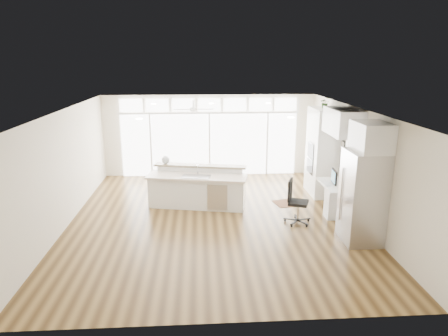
{
  "coord_description": "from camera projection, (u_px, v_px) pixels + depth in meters",
  "views": [
    {
      "loc": [
        -0.34,
        -9.15,
        3.85
      ],
      "look_at": [
        0.28,
        0.6,
        1.15
      ],
      "focal_mm": 32.0,
      "sensor_mm": 36.0,
      "label": 1
    }
  ],
  "objects": [
    {
      "name": "refrigerator",
      "position": [
        363.0,
        197.0,
        8.47
      ],
      "size": [
        0.76,
        0.9,
        2.0
      ],
      "primitive_type": "cube",
      "color": "#BBBBC0",
      "rests_on": "floor"
    },
    {
      "name": "wall_left",
      "position": [
        64.0,
        169.0,
        9.28
      ],
      "size": [
        0.04,
        8.0,
        2.7
      ],
      "primitive_type": "cube",
      "color": "beige",
      "rests_on": "floor"
    },
    {
      "name": "upper_cabinets",
      "position": [
        343.0,
        122.0,
        9.71
      ],
      "size": [
        0.64,
        1.3,
        0.64
      ],
      "primitive_type": "cube",
      "color": "white",
      "rests_on": "wall_right"
    },
    {
      "name": "kitchen_island",
      "position": [
        197.0,
        188.0,
        10.59
      ],
      "size": [
        2.78,
        1.5,
        1.05
      ],
      "primitive_type": "cube",
      "rotation": [
        0.0,
        0.0,
        -0.2
      ],
      "color": "white",
      "rests_on": "floor"
    },
    {
      "name": "rug",
      "position": [
        290.0,
        203.0,
        10.98
      ],
      "size": [
        0.93,
        0.76,
        0.01
      ],
      "primitive_type": "cube",
      "rotation": [
        0.0,
        0.0,
        0.23
      ],
      "color": "#3B1F12",
      "rests_on": "floor"
    },
    {
      "name": "monitor",
      "position": [
        334.0,
        177.0,
        10.07
      ],
      "size": [
        0.13,
        0.48,
        0.39
      ],
      "primitive_type": "cube",
      "rotation": [
        0.0,
        0.0,
        -0.11
      ],
      "color": "black",
      "rests_on": "desk_nook"
    },
    {
      "name": "fishbowl",
      "position": [
        166.0,
        160.0,
        10.93
      ],
      "size": [
        0.26,
        0.26,
        0.22
      ],
      "primitive_type": "sphere",
      "rotation": [
        0.0,
        0.0,
        -0.18
      ],
      "color": "silver",
      "rests_on": "kitchen_island"
    },
    {
      "name": "ceiling",
      "position": [
        214.0,
        110.0,
        9.13
      ],
      "size": [
        7.0,
        8.0,
        0.02
      ],
      "primitive_type": "cube",
      "color": "white",
      "rests_on": "wall_back"
    },
    {
      "name": "recessed_lights",
      "position": [
        213.0,
        110.0,
        9.33
      ],
      "size": [
        3.4,
        3.0,
        0.02
      ],
      "primitive_type": "cube",
      "color": "white",
      "rests_on": "ceiling"
    },
    {
      "name": "transom_row",
      "position": [
        209.0,
        105.0,
        13.01
      ],
      "size": [
        5.9,
        0.06,
        0.4
      ],
      "primitive_type": "cube",
      "color": "white",
      "rests_on": "wall_back"
    },
    {
      "name": "keyboard",
      "position": [
        327.0,
        184.0,
        10.11
      ],
      "size": [
        0.17,
        0.35,
        0.02
      ],
      "primitive_type": "cube",
      "rotation": [
        0.0,
        0.0,
        -0.13
      ],
      "color": "silver",
      "rests_on": "desk_nook"
    },
    {
      "name": "wall_right",
      "position": [
        358.0,
        164.0,
        9.7
      ],
      "size": [
        0.04,
        8.0,
        2.7
      ],
      "primitive_type": "cube",
      "color": "beige",
      "rests_on": "floor"
    },
    {
      "name": "floor",
      "position": [
        214.0,
        220.0,
        9.85
      ],
      "size": [
        7.0,
        8.0,
        0.02
      ],
      "primitive_type": "cube",
      "color": "#442E15",
      "rests_on": "ground"
    },
    {
      "name": "glass_wall",
      "position": [
        210.0,
        145.0,
        13.36
      ],
      "size": [
        5.8,
        0.06,
        2.08
      ],
      "primitive_type": "cube",
      "color": "white",
      "rests_on": "wall_back"
    },
    {
      "name": "potted_plant",
      "position": [
        325.0,
        104.0,
        11.08
      ],
      "size": [
        0.32,
        0.34,
        0.24
      ],
      "primitive_type": "imported",
      "rotation": [
        0.0,
        0.0,
        -0.13
      ],
      "color": "#284F21",
      "rests_on": "oven_cabinet"
    },
    {
      "name": "desk_nook",
      "position": [
        336.0,
        198.0,
        10.23
      ],
      "size": [
        0.72,
        1.3,
        0.76
      ],
      "primitive_type": "cube",
      "color": "white",
      "rests_on": "floor"
    },
    {
      "name": "fridge_cabinet",
      "position": [
        371.0,
        137.0,
        8.13
      ],
      "size": [
        0.64,
        0.9,
        0.6
      ],
      "primitive_type": "cube",
      "color": "white",
      "rests_on": "wall_right"
    },
    {
      "name": "desk_window",
      "position": [
        352.0,
        154.0,
        9.94
      ],
      "size": [
        0.04,
        0.85,
        0.85
      ],
      "primitive_type": "cube",
      "color": "silver",
      "rests_on": "wall_right"
    },
    {
      "name": "framed_photos",
      "position": [
        343.0,
        154.0,
        10.57
      ],
      "size": [
        0.06,
        0.22,
        0.8
      ],
      "primitive_type": "cube",
      "color": "black",
      "rests_on": "wall_right"
    },
    {
      "name": "wall_back",
      "position": [
        209.0,
        135.0,
        13.34
      ],
      "size": [
        7.0,
        0.04,
        2.7
      ],
      "primitive_type": "cube",
      "color": "beige",
      "rests_on": "floor"
    },
    {
      "name": "wall_front",
      "position": [
        225.0,
        241.0,
        5.64
      ],
      "size": [
        7.0,
        0.04,
        2.7
      ],
      "primitive_type": "cube",
      "color": "beige",
      "rests_on": "floor"
    },
    {
      "name": "oven_cabinet",
      "position": [
        322.0,
        152.0,
        11.44
      ],
      "size": [
        0.64,
        1.2,
        2.5
      ],
      "primitive_type": "cube",
      "color": "white",
      "rests_on": "floor"
    },
    {
      "name": "ceiling_fan",
      "position": [
        193.0,
        106.0,
        11.85
      ],
      "size": [
        1.16,
        1.16,
        0.32
      ],
      "primitive_type": "cube",
      "color": "silver",
      "rests_on": "ceiling"
    },
    {
      "name": "office_chair",
      "position": [
        298.0,
        202.0,
        9.5
      ],
      "size": [
        0.71,
        0.69,
        1.07
      ],
      "primitive_type": "cube",
      "rotation": [
        0.0,
        0.0,
        -0.38
      ],
      "color": "black",
      "rests_on": "floor"
    }
  ]
}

